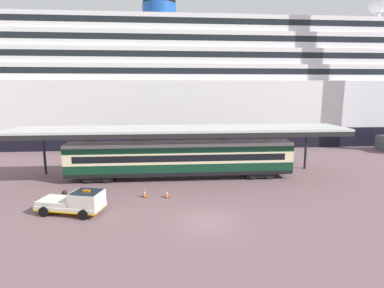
# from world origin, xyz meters

# --- Properties ---
(ground_plane) EXTENTS (400.00, 400.00, 0.00)m
(ground_plane) POSITION_xyz_m (0.00, 0.00, 0.00)
(ground_plane) COLOR #705458
(cruise_ship) EXTENTS (171.26, 29.48, 32.31)m
(cruise_ship) POSITION_xyz_m (-6.22, 42.85, 10.30)
(cruise_ship) COLOR black
(cruise_ship) RESTS_ON ground
(platform_canopy) EXTENTS (36.63, 5.86, 5.64)m
(platform_canopy) POSITION_xyz_m (-1.41, 11.83, 5.35)
(platform_canopy) COLOR silver
(platform_canopy) RESTS_ON ground
(train_carriage) EXTENTS (24.53, 2.81, 4.11)m
(train_carriage) POSITION_xyz_m (-1.41, 11.37, 2.31)
(train_carriage) COLOR black
(train_carriage) RESTS_ON ground
(service_truck) EXTENTS (5.54, 3.28, 2.02)m
(service_truck) POSITION_xyz_m (-10.09, 2.33, 0.99)
(service_truck) COLOR silver
(service_truck) RESTS_ON ground
(traffic_cone_near) EXTENTS (0.36, 0.36, 0.79)m
(traffic_cone_near) POSITION_xyz_m (-4.99, 5.68, 0.39)
(traffic_cone_near) COLOR black
(traffic_cone_near) RESTS_ON ground
(traffic_cone_mid) EXTENTS (0.36, 0.36, 0.75)m
(traffic_cone_mid) POSITION_xyz_m (-2.96, 5.38, 0.37)
(traffic_cone_mid) COLOR black
(traffic_cone_mid) RESTS_ON ground
(quay_bollard) EXTENTS (0.48, 0.48, 0.96)m
(quay_bollard) POSITION_xyz_m (-12.01, 5.35, 0.52)
(quay_bollard) COLOR black
(quay_bollard) RESTS_ON ground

